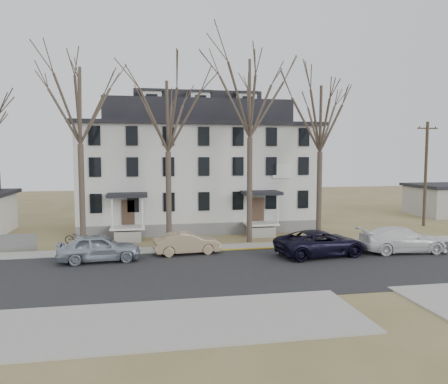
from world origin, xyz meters
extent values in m
plane|color=olive|center=(0.00, 0.00, 0.00)|extent=(120.00, 120.00, 0.00)
cube|color=#27272A|center=(0.00, 2.00, 0.00)|extent=(120.00, 10.00, 0.04)
cube|color=#A09F97|center=(0.00, 8.00, 0.00)|extent=(120.00, 2.00, 0.08)
cube|color=#A09F97|center=(-8.00, -5.00, 0.00)|extent=(20.00, 5.00, 0.08)
cube|color=gold|center=(5.00, 7.10, 0.00)|extent=(14.00, 0.25, 0.06)
cube|color=slate|center=(-2.00, 18.00, 0.50)|extent=(20.00, 10.00, 1.00)
cube|color=silver|center=(-2.00, 18.00, 5.00)|extent=(20.00, 10.00, 8.00)
cube|color=black|center=(-2.00, 18.00, 9.10)|extent=(20.80, 10.80, 0.30)
cube|color=black|center=(-2.00, 18.00, 10.25)|extent=(16.00, 7.00, 2.00)
cube|color=black|center=(-2.00, 18.00, 11.65)|extent=(11.00, 4.50, 0.80)
cube|color=white|center=(-8.00, 12.04, 1.00)|extent=(2.60, 2.00, 0.16)
cube|color=white|center=(2.50, 12.04, 1.00)|extent=(2.60, 2.00, 0.16)
cube|color=white|center=(4.50, 12.92, 5.20)|extent=(1.60, 0.08, 1.20)
cylinder|color=#473B31|center=(-11.00, 9.80, 3.64)|extent=(0.40, 0.40, 7.28)
cylinder|color=#473B31|center=(-5.00, 9.80, 3.38)|extent=(0.40, 0.40, 6.76)
cylinder|color=#473B31|center=(1.00, 9.80, 3.90)|extent=(0.40, 0.40, 7.80)
cylinder|color=#473B31|center=(6.50, 9.80, 3.38)|extent=(0.40, 0.40, 6.76)
cylinder|color=#3D3023|center=(18.50, 14.00, 4.75)|extent=(0.28, 0.28, 9.50)
cube|color=#3D3023|center=(18.50, 14.00, 8.90)|extent=(2.00, 0.12, 0.12)
imported|color=#9BA8B4|center=(-9.51, 5.53, 0.85)|extent=(5.11, 2.37, 1.69)
imported|color=tan|center=(-4.01, 6.59, 0.72)|extent=(4.50, 1.98, 1.44)
imported|color=black|center=(4.46, 4.53, 0.83)|extent=(6.25, 3.51, 1.65)
imported|color=white|center=(10.25, 4.50, 0.84)|extent=(5.91, 2.75, 1.67)
imported|color=black|center=(-11.56, 11.26, 0.49)|extent=(1.90, 0.76, 0.98)
camera|label=1|loc=(-6.72, -21.70, 6.62)|focal=35.00mm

